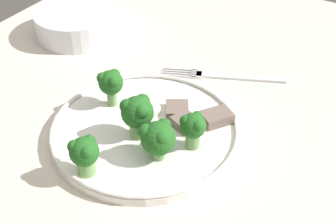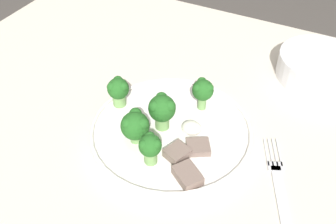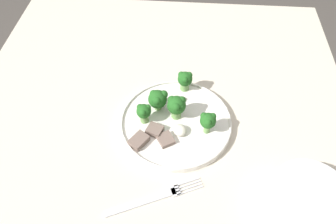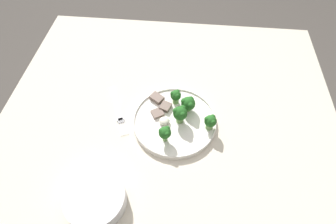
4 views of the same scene
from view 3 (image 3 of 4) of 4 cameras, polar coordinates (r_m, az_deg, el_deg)
The scene contains 13 objects.
table at distance 0.87m, azimuth -1.98°, elevation -7.35°, with size 1.11×0.97×0.74m.
dinner_plate at distance 0.79m, azimuth 1.38°, elevation -1.80°, with size 0.27×0.27×0.02m.
fork at distance 0.69m, azimuth -2.47°, elevation -14.73°, with size 0.10×0.20×0.00m.
cream_bowl at distance 0.72m, azimuth 23.24°, elevation -13.79°, with size 0.16×0.16×0.05m.
broccoli_floret_near_rim_left at distance 0.83m, azimuth 2.98°, elevation 5.67°, with size 0.04×0.04×0.05m.
broccoli_floret_center_left at distance 0.78m, azimuth -1.66°, elevation 2.29°, with size 0.05×0.05×0.06m.
broccoli_floret_back_left at distance 0.76m, azimuth -4.23°, elevation 0.03°, with size 0.04×0.03×0.05m.
broccoli_floret_front_left at distance 0.74m, azimuth 6.98°, elevation -1.49°, with size 0.04×0.04×0.06m.
broccoli_floret_center_back at distance 0.76m, azimuth 1.49°, elevation 1.14°, with size 0.05×0.04×0.06m.
meat_slice_front_slice at distance 0.75m, azimuth -0.40°, elevation -4.80°, with size 0.05×0.05×0.01m.
meat_slice_middle_slice at distance 0.74m, azimuth -5.10°, elevation -4.98°, with size 0.05×0.05×0.02m.
meat_slice_rear_slice at distance 0.76m, azimuth -2.65°, elevation -3.13°, with size 0.04×0.04×0.01m.
sauce_dollop at distance 0.76m, azimuth 2.08°, elevation -3.20°, with size 0.03×0.03×0.02m.
Camera 3 is at (0.46, 0.06, 1.37)m, focal length 35.00 mm.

